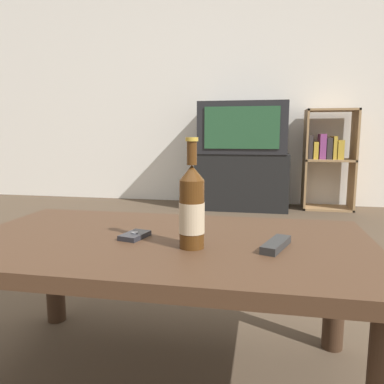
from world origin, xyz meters
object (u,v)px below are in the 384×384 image
object	(u,v)px
bookshelf	(327,155)
beer_bottle	(192,208)
tv_stand	(242,181)
cell_phone	(135,235)
television	(243,128)
remote_control	(276,245)

from	to	relation	value
bookshelf	beer_bottle	xyz separation A→B (m)	(-0.78, -2.88, 0.02)
tv_stand	beer_bottle	xyz separation A→B (m)	(0.02, -2.78, 0.27)
cell_phone	beer_bottle	bearing A→B (deg)	-4.61
tv_stand	cell_phone	distance (m)	2.73
cell_phone	bookshelf	bearing A→B (deg)	85.21
beer_bottle	television	bearing A→B (deg)	90.51
television	bookshelf	world-z (taller)	television
bookshelf	beer_bottle	size ratio (longest dim) A/B	3.37
beer_bottle	remote_control	xyz separation A→B (m)	(0.22, 0.03, -0.10)
tv_stand	beer_bottle	size ratio (longest dim) A/B	3.09
beer_bottle	bookshelf	bearing A→B (deg)	74.77
beer_bottle	cell_phone	distance (m)	0.21
television	remote_control	xyz separation A→B (m)	(0.24, -2.74, -0.34)
tv_stand	television	bearing A→B (deg)	-90.00
bookshelf	remote_control	distance (m)	2.90
television	tv_stand	bearing A→B (deg)	90.00
television	cell_phone	distance (m)	2.74
television	bookshelf	distance (m)	0.86
television	remote_control	size ratio (longest dim) A/B	5.56
bookshelf	tv_stand	bearing A→B (deg)	-172.82
tv_stand	television	world-z (taller)	television
television	bookshelf	xyz separation A→B (m)	(0.81, 0.11, -0.26)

